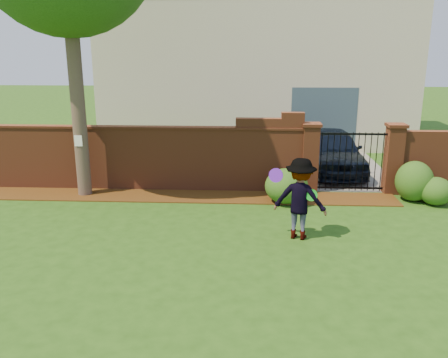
# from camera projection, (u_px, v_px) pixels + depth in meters

# --- Properties ---
(ground) EXTENTS (80.00, 80.00, 0.01)m
(ground) POSITION_uv_depth(u_px,v_px,m) (209.00, 250.00, 9.16)
(ground) COLOR #254C13
(ground) RESTS_ON ground
(mulch_bed) EXTENTS (11.10, 1.08, 0.03)m
(mulch_bed) POSITION_uv_depth(u_px,v_px,m) (183.00, 196.00, 12.41)
(mulch_bed) COLOR #3D230B
(mulch_bed) RESTS_ON ground
(brick_wall) EXTENTS (8.70, 0.31, 2.16)m
(brick_wall) POSITION_uv_depth(u_px,v_px,m) (147.00, 157.00, 12.85)
(brick_wall) COLOR brown
(brick_wall) RESTS_ON ground
(pillar_left) EXTENTS (0.50, 0.50, 1.88)m
(pillar_left) POSITION_uv_depth(u_px,v_px,m) (310.00, 157.00, 12.62)
(pillar_left) COLOR brown
(pillar_left) RESTS_ON ground
(pillar_right) EXTENTS (0.50, 0.50, 1.88)m
(pillar_right) POSITION_uv_depth(u_px,v_px,m) (393.00, 158.00, 12.51)
(pillar_right) COLOR brown
(pillar_right) RESTS_ON ground
(iron_gate) EXTENTS (1.78, 0.03, 1.60)m
(iron_gate) POSITION_uv_depth(u_px,v_px,m) (351.00, 162.00, 12.59)
(iron_gate) COLOR black
(iron_gate) RESTS_ON ground
(driveway) EXTENTS (3.20, 8.00, 0.01)m
(driveway) POSITION_uv_depth(u_px,v_px,m) (326.00, 158.00, 16.67)
(driveway) COLOR slate
(driveway) RESTS_ON ground
(house) EXTENTS (12.40, 6.40, 6.30)m
(house) POSITION_uv_depth(u_px,v_px,m) (256.00, 63.00, 19.78)
(house) COLOR beige
(house) RESTS_ON ground
(car) EXTENTS (1.76, 4.03, 1.35)m
(car) POSITION_uv_depth(u_px,v_px,m) (334.00, 152.00, 14.55)
(car) COLOR black
(car) RESTS_ON ground
(paper_notice) EXTENTS (0.20, 0.01, 0.28)m
(paper_notice) POSITION_uv_depth(u_px,v_px,m) (78.00, 141.00, 12.02)
(paper_notice) COLOR white
(paper_notice) RESTS_ON tree
(shrub_left) EXTENTS (1.08, 1.08, 0.89)m
(shrub_left) POSITION_uv_depth(u_px,v_px,m) (286.00, 186.00, 11.81)
(shrub_left) COLOR #1D4D17
(shrub_left) RESTS_ON ground
(shrub_middle) EXTENTS (0.94, 0.94, 1.04)m
(shrub_middle) POSITION_uv_depth(u_px,v_px,m) (414.00, 181.00, 11.98)
(shrub_middle) COLOR #1D4D17
(shrub_middle) RESTS_ON ground
(shrub_right) EXTENTS (0.80, 0.80, 0.71)m
(shrub_right) POSITION_uv_depth(u_px,v_px,m) (436.00, 191.00, 11.70)
(shrub_right) COLOR #1D4D17
(shrub_right) RESTS_ON ground
(man) EXTENTS (1.23, 0.92, 1.69)m
(man) POSITION_uv_depth(u_px,v_px,m) (300.00, 199.00, 9.52)
(man) COLOR gray
(man) RESTS_ON ground
(frisbee_purple) EXTENTS (0.30, 0.16, 0.29)m
(frisbee_purple) POSITION_uv_depth(u_px,v_px,m) (276.00, 175.00, 9.47)
(frisbee_purple) COLOR #641FC2
(frisbee_purple) RESTS_ON man
(frisbee_green) EXTENTS (0.25, 0.10, 0.24)m
(frisbee_green) POSITION_uv_depth(u_px,v_px,m) (311.00, 195.00, 9.33)
(frisbee_green) COLOR green
(frisbee_green) RESTS_ON man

